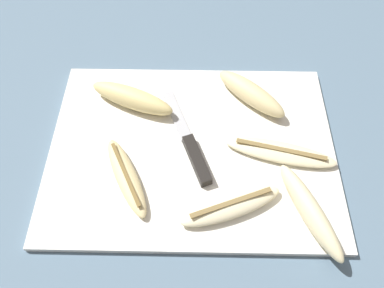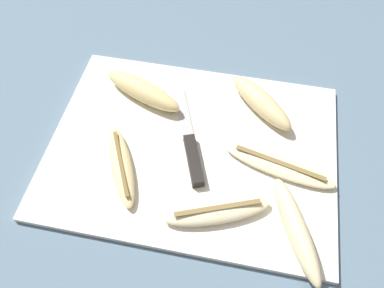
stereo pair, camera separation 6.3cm
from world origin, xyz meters
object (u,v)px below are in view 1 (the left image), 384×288
object	(u,v)px
banana_golden_short	(132,98)
banana_mellow_near	(126,177)
banana_ripe_center	(251,93)
banana_bright_far	(231,206)
banana_cream_curved	(310,211)
banana_pale_long	(280,152)
knife	(193,151)

from	to	relation	value
banana_golden_short	banana_mellow_near	bearing A→B (deg)	-87.79
banana_ripe_center	banana_bright_far	bearing A→B (deg)	-101.65
banana_mellow_near	banana_ripe_center	bearing A→B (deg)	39.10
banana_mellow_near	banana_cream_curved	world-z (taller)	banana_cream_curved
banana_mellow_near	banana_bright_far	xyz separation A→B (m)	(0.17, -0.05, 0.00)
banana_bright_far	banana_pale_long	size ratio (longest dim) A/B	0.88
banana_golden_short	banana_bright_far	world-z (taller)	banana_golden_short
banana_cream_curved	banana_mellow_near	bearing A→B (deg)	168.51
knife	banana_mellow_near	size ratio (longest dim) A/B	1.31
banana_bright_far	banana_pale_long	xyz separation A→B (m)	(0.09, 0.10, -0.00)
banana_bright_far	banana_cream_curved	world-z (taller)	banana_cream_curved
knife	banana_pale_long	xyz separation A→B (m)	(0.15, -0.00, 0.00)
banana_pale_long	banana_cream_curved	bearing A→B (deg)	-74.53
banana_bright_far	banana_pale_long	distance (m)	0.14
knife	banana_golden_short	xyz separation A→B (m)	(-0.12, 0.11, 0.01)
banana_pale_long	banana_golden_short	bearing A→B (deg)	158.08
banana_bright_far	banana_ripe_center	distance (m)	0.23
banana_bright_far	banana_ripe_center	bearing A→B (deg)	78.35
banana_golden_short	banana_cream_curved	size ratio (longest dim) A/B	0.99
knife	banana_mellow_near	distance (m)	0.12
banana_cream_curved	banana_ripe_center	bearing A→B (deg)	107.56
banana_mellow_near	banana_pale_long	size ratio (longest dim) A/B	0.80
banana_bright_far	banana_cream_curved	bearing A→B (deg)	-4.84
banana_bright_far	knife	bearing A→B (deg)	120.82
banana_ripe_center	banana_pale_long	distance (m)	0.13
knife	banana_cream_curved	bearing A→B (deg)	-52.67
banana_mellow_near	banana_cream_curved	bearing A→B (deg)	-11.49
banana_bright_far	banana_cream_curved	size ratio (longest dim) A/B	1.01
banana_golden_short	banana_ripe_center	world-z (taller)	same
banana_bright_far	banana_ripe_center	size ratio (longest dim) A/B	1.24
banana_mellow_near	banana_bright_far	world-z (taller)	banana_bright_far
knife	banana_bright_far	size ratio (longest dim) A/B	1.20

